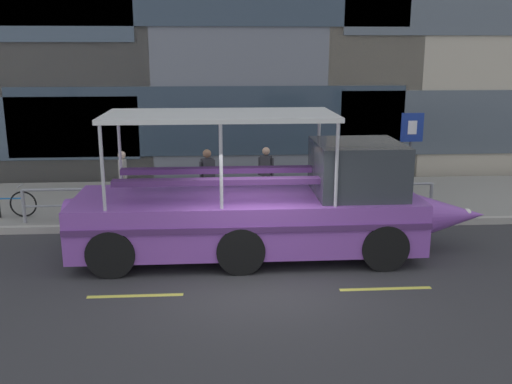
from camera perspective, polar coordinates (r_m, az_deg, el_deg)
name	(u,v)px	position (r m, az deg, el deg)	size (l,w,h in m)	color
ground_plane	(259,275)	(11.87, 0.29, -8.27)	(120.00, 120.00, 0.00)	#333335
sidewalk	(245,200)	(17.15, -1.07, -0.84)	(32.00, 4.80, 0.18)	gray
curb_edge	(250,225)	(14.76, -0.58, -3.34)	(32.00, 0.18, 0.18)	#B2ADA3
lane_centreline	(262,292)	(11.07, 0.63, -9.97)	(25.80, 0.12, 0.01)	#DBD64C
curb_guardrail	(232,197)	(14.88, -2.42, -0.46)	(10.72, 0.09, 0.89)	gray
parking_sign	(411,145)	(15.82, 15.18, 4.51)	(0.60, 0.12, 2.70)	#4C4F54
leaned_bicycle	(3,203)	(16.45, -23.94, -1.06)	(1.74, 0.46, 0.96)	black
duck_tour_boat	(272,208)	(12.68, 1.64, -1.66)	(9.38, 2.47, 3.20)	purple
pedestrian_near_bow	(342,173)	(16.06, 8.59, 1.91)	(0.33, 0.38, 1.63)	#1E2338
pedestrian_mid_left	(266,169)	(16.32, 1.00, 2.26)	(0.44, 0.28, 1.63)	#47423D
pedestrian_mid_right	(207,174)	(15.65, -4.88, 1.84)	(0.43, 0.32, 1.70)	#1E2338
pedestrian_near_stern	(123,173)	(16.43, -13.15, 1.85)	(0.21, 0.45, 1.57)	#1E2338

